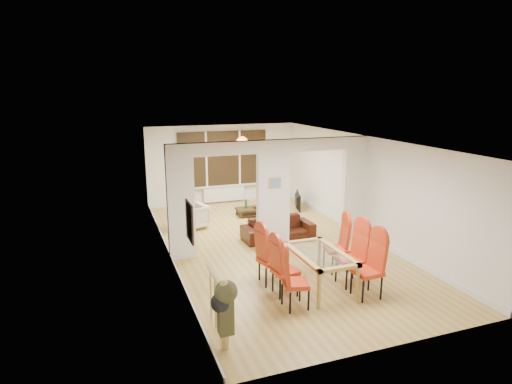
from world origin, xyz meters
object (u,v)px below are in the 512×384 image
dining_chair_lb (285,267)px  person (180,198)px  dining_chair_la (296,279)px  dining_chair_lc (272,256)px  armchair (193,216)px  dining_chair_rb (351,256)px  dining_chair_rc (336,246)px  bottle (246,204)px  sofa (278,228)px  bowl (257,207)px  dining_chair_ra (367,267)px  coffee_table (254,211)px  television (295,201)px  dining_table (319,270)px

dining_chair_lb → person: size_ratio=0.62×
dining_chair_la → dining_chair_lc: 1.06m
dining_chair_lb → armchair: (-0.82, 4.46, -0.21)m
dining_chair_lc → dining_chair_rb: (1.42, -0.59, 0.03)m
dining_chair_rc → bottle: dining_chair_rc is taller
sofa → person: 2.81m
bottle → bowl: bottle is taller
dining_chair_ra → coffee_table: bearing=87.6°
dining_chair_lc → person: size_ratio=0.64×
dining_chair_rb → television: dining_chair_rb is taller
dining_table → dining_chair_la: (-0.75, -0.54, 0.17)m
dining_chair_lc → bowl: (1.31, 4.45, -0.29)m
dining_chair_la → armchair: size_ratio=1.49×
dining_table → sofa: size_ratio=0.84×
dining_chair_ra → bottle: bearing=90.0°
dining_table → dining_chair_lc: 0.95m
dining_chair_lc → dining_table: bearing=-45.4°
dining_chair_lc → television: 5.47m
armchair → person: (-0.33, 0.02, 0.54)m
person → television: (3.81, 0.78, -0.61)m
sofa → armchair: 2.47m
dining_chair_lc → dining_chair_rb: bearing=-34.3°
person → dining_chair_rc: bearing=53.3°
dining_chair_lc → dining_chair_ra: bearing=-50.4°
dining_chair_rb → armchair: bearing=107.9°
dining_chair_ra → coffee_table: (-0.20, 5.64, -0.46)m
dining_chair_rb → sofa: (-0.30, 2.92, -0.32)m
dining_chair_rb → armchair: dining_chair_rb is taller
dining_chair_lc → television: bearing=48.3°
sofa → person: person is taller
dining_chair_la → dining_chair_rc: dining_chair_rc is taller
bottle → person: bearing=-164.8°
bottle → dining_chair_la: bearing=-99.7°
television → bowl: bearing=120.5°
dining_table → television: bearing=69.7°
television → coffee_table: bearing=117.6°
dining_chair_lc → dining_chair_rc: dining_chair_lc is taller
dining_chair_rb → sofa: size_ratio=0.64×
dining_chair_rb → dining_chair_lb: bearing=169.8°
dining_chair_rb → dining_chair_ra: bearing=-97.7°
dining_chair_la → armchair: dining_chair_la is taller
dining_table → dining_chair_lc: dining_chair_lc is taller
dining_chair_la → dining_chair_lc: (-0.03, 1.05, 0.03)m
dining_chair_lb → television: (2.66, 5.26, -0.27)m
dining_chair_rb → bottle: 5.13m
dining_chair_lc → armchair: (-0.76, 3.93, -0.23)m
dining_chair_la → bowl: dining_chair_la is taller
dining_chair_rc → sofa: size_ratio=0.61×
sofa → bowl: (0.19, 2.12, 0.00)m
dining_chair_rc → dining_chair_ra: bearing=-81.9°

